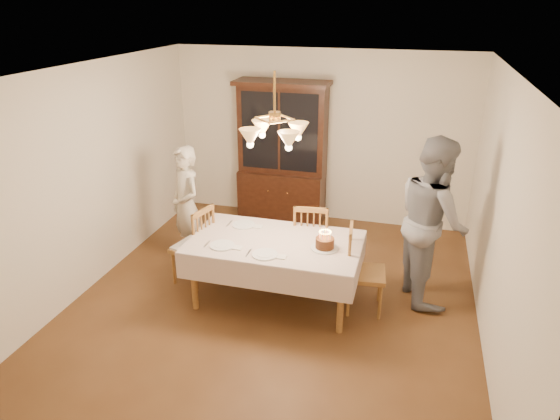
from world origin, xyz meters
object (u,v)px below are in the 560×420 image
(dining_table, at_px, (275,247))
(china_hutch, at_px, (282,156))
(elderly_woman, at_px, (187,206))
(birthday_cake, at_px, (325,244))
(chair_far_side, at_px, (311,243))

(dining_table, xyz_separation_m, china_hutch, (-0.53, 2.25, 0.36))
(elderly_woman, distance_m, birthday_cake, 2.04)
(dining_table, bearing_deg, elderly_woman, 155.36)
(elderly_woman, bearing_deg, china_hutch, 101.31)
(elderly_woman, bearing_deg, birthday_cake, 19.76)
(dining_table, xyz_separation_m, birthday_cake, (0.56, -0.03, 0.13))
(chair_far_side, bearing_deg, dining_table, -112.74)
(china_hutch, xyz_separation_m, chair_far_side, (0.81, -1.60, -0.60))
(dining_table, height_order, birthday_cake, birthday_cake)
(dining_table, bearing_deg, birthday_cake, -3.28)
(elderly_woman, bearing_deg, chair_far_side, 39.63)
(china_hutch, height_order, elderly_woman, china_hutch)
(china_hutch, relative_size, chair_far_side, 2.16)
(elderly_woman, bearing_deg, dining_table, 13.99)
(dining_table, distance_m, birthday_cake, 0.58)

